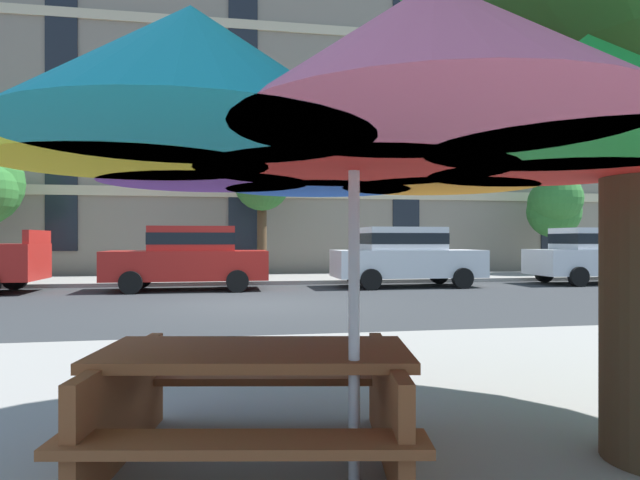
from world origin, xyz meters
name	(u,v)px	position (x,y,z in m)	size (l,w,h in m)	color
ground_plane	(256,305)	(0.00, 0.00, 0.00)	(120.00, 120.00, 0.00)	#2D3033
sidewalk_far	(245,279)	(0.00, 6.80, 0.06)	(56.00, 3.60, 0.12)	gray
apartment_building	(239,138)	(0.00, 14.99, 6.40)	(45.33, 12.08, 12.80)	gray
sedan_red	(189,256)	(-1.66, 3.70, 0.95)	(4.40, 1.98, 1.78)	#B21E19
sedan_white	(405,255)	(4.65, 3.70, 0.95)	(4.40, 1.98, 1.78)	silver
sedan_white_midblock	(598,254)	(11.07, 3.70, 0.95)	(4.40, 1.98, 1.78)	silver
street_tree_middle	(268,177)	(0.78, 6.95, 3.58)	(2.24, 2.46, 4.73)	#4C3823
street_tree_right	(554,205)	(11.80, 7.12, 2.73)	(2.12, 2.40, 3.92)	#4C3823
patio_umbrella	(354,124)	(0.01, -9.00, 2.02)	(3.60, 3.60, 2.33)	silver
picnic_table	(255,396)	(-0.49, -8.60, 0.49)	(2.03, 1.80, 0.77)	brown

